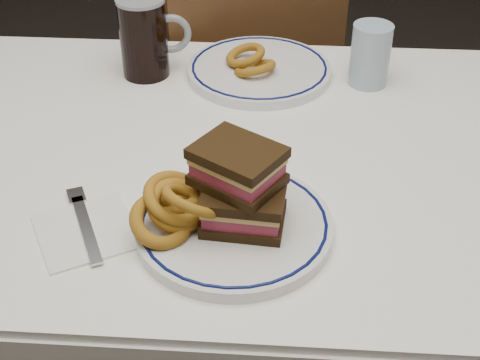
# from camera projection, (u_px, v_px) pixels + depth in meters

# --- Properties ---
(dining_table) EXTENTS (1.27, 0.87, 0.75)m
(dining_table) POSITION_uv_depth(u_px,v_px,m) (201.00, 195.00, 1.24)
(dining_table) COLOR white
(dining_table) RESTS_ON floor
(chair_far) EXTENTS (0.61, 0.61, 1.00)m
(chair_far) POSITION_uv_depth(u_px,v_px,m) (242.00, 73.00, 1.84)
(chair_far) COLOR #4A2918
(chair_far) RESTS_ON floor
(main_plate) EXTENTS (0.29, 0.29, 0.02)m
(main_plate) POSITION_uv_depth(u_px,v_px,m) (234.00, 225.00, 0.99)
(main_plate) COLOR silver
(main_plate) RESTS_ON dining_table
(reuben_sandwich) EXTENTS (0.15, 0.14, 0.12)m
(reuben_sandwich) POSITION_uv_depth(u_px,v_px,m) (241.00, 187.00, 0.95)
(reuben_sandwich) COLOR black
(reuben_sandwich) RESTS_ON main_plate
(onion_rings_main) EXTENTS (0.15, 0.15, 0.12)m
(onion_rings_main) POSITION_uv_depth(u_px,v_px,m) (176.00, 206.00, 0.97)
(onion_rings_main) COLOR brown
(onion_rings_main) RESTS_ON main_plate
(ketchup_ramekin) EXTENTS (0.06, 0.06, 0.03)m
(ketchup_ramekin) POSITION_uv_depth(u_px,v_px,m) (211.00, 183.00, 1.03)
(ketchup_ramekin) COLOR silver
(ketchup_ramekin) RESTS_ON main_plate
(beer_mug) EXTENTS (0.15, 0.10, 0.16)m
(beer_mug) POSITION_uv_depth(u_px,v_px,m) (145.00, 36.00, 1.35)
(beer_mug) COLOR black
(beer_mug) RESTS_ON dining_table
(water_glass) EXTENTS (0.08, 0.08, 0.13)m
(water_glass) POSITION_uv_depth(u_px,v_px,m) (370.00, 55.00, 1.33)
(water_glass) COLOR #97ADC3
(water_glass) RESTS_ON dining_table
(far_plate) EXTENTS (0.30, 0.30, 0.02)m
(far_plate) POSITION_uv_depth(u_px,v_px,m) (259.00, 70.00, 1.39)
(far_plate) COLOR silver
(far_plate) RESTS_ON dining_table
(onion_rings_far) EXTENTS (0.11, 0.12, 0.06)m
(onion_rings_far) POSITION_uv_depth(u_px,v_px,m) (250.00, 62.00, 1.37)
(onion_rings_far) COLOR brown
(onion_rings_far) RESTS_ON far_plate
(napkin_fork) EXTENTS (0.19, 0.20, 0.01)m
(napkin_fork) POSITION_uv_depth(u_px,v_px,m) (86.00, 229.00, 1.00)
(napkin_fork) COLOR white
(napkin_fork) RESTS_ON dining_table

